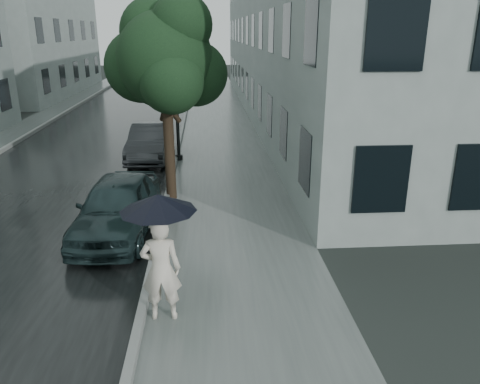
{
  "coord_description": "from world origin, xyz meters",
  "views": [
    {
      "loc": [
        -0.4,
        -7.8,
        4.62
      ],
      "look_at": [
        0.29,
        1.75,
        1.3
      ],
      "focal_mm": 35.0,
      "sensor_mm": 36.0,
      "label": 1
    }
  ],
  "objects": [
    {
      "name": "ground",
      "position": [
        0.0,
        0.0,
        0.0
      ],
      "size": [
        120.0,
        120.0,
        0.0
      ],
      "primitive_type": "plane",
      "color": "black",
      "rests_on": "ground"
    },
    {
      "name": "sidewalk",
      "position": [
        0.25,
        12.0,
        0.0
      ],
      "size": [
        3.5,
        60.0,
        0.01
      ],
      "primitive_type": "cube",
      "color": "slate",
      "rests_on": "ground"
    },
    {
      "name": "lamp_post",
      "position": [
        -1.6,
        9.39,
        2.8
      ],
      "size": [
        0.82,
        0.47,
        4.88
      ],
      "rotation": [
        0.0,
        0.0,
        -0.31
      ],
      "color": "black",
      "rests_on": "ground"
    },
    {
      "name": "street_tree",
      "position": [
        -1.45,
        5.2,
        3.91
      ],
      "size": [
        3.34,
        3.04,
        5.55
      ],
      "color": "#332619",
      "rests_on": "ground"
    },
    {
      "name": "kerb_far",
      "position": [
        -8.57,
        12.0,
        0.07
      ],
      "size": [
        0.15,
        60.0,
        0.15
      ],
      "primitive_type": "cube",
      "color": "slate",
      "rests_on": "ground"
    },
    {
      "name": "umbrella",
      "position": [
        -1.19,
        -0.85,
        2.06
      ],
      "size": [
        1.56,
        1.56,
        1.31
      ],
      "rotation": [
        0.0,
        0.0,
        -0.33
      ],
      "color": "black",
      "rests_on": "ground"
    },
    {
      "name": "car_near",
      "position": [
        -2.53,
        2.68,
        0.69
      ],
      "size": [
        1.91,
        4.13,
        1.37
      ],
      "primitive_type": "imported",
      "rotation": [
        0.0,
        0.0,
        -0.07
      ],
      "color": "#192B2C",
      "rests_on": "ground"
    },
    {
      "name": "pedestrian",
      "position": [
        -1.2,
        -0.9,
        0.91
      ],
      "size": [
        0.66,
        0.44,
        1.81
      ],
      "primitive_type": "imported",
      "rotation": [
        0.0,
        0.0,
        3.15
      ],
      "color": "beige",
      "rests_on": "sidewalk"
    },
    {
      "name": "car_far",
      "position": [
        -2.5,
        9.56,
        0.66
      ],
      "size": [
        1.51,
        3.99,
        1.3
      ],
      "primitive_type": "imported",
      "rotation": [
        0.0,
        0.0,
        -0.04
      ],
      "color": "#26292C",
      "rests_on": "ground"
    },
    {
      "name": "building_near",
      "position": [
        5.47,
        19.5,
        4.5
      ],
      "size": [
        7.02,
        36.0,
        9.0
      ],
      "color": "gray",
      "rests_on": "ground"
    },
    {
      "name": "building_far_b",
      "position": [
        -13.77,
        30.0,
        4.0
      ],
      "size": [
        7.02,
        18.0,
        8.0
      ],
      "color": "gray",
      "rests_on": "ground"
    },
    {
      "name": "kerb_near",
      "position": [
        -1.57,
        12.0,
        0.07
      ],
      "size": [
        0.15,
        60.0,
        0.15
      ],
      "primitive_type": "cube",
      "color": "slate",
      "rests_on": "ground"
    },
    {
      "name": "asphalt_road",
      "position": [
        -5.08,
        12.0,
        0.0
      ],
      "size": [
        6.85,
        60.0,
        0.0
      ],
      "primitive_type": "cube",
      "color": "black",
      "rests_on": "ground"
    }
  ]
}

